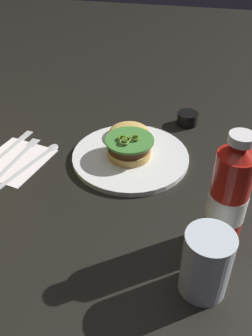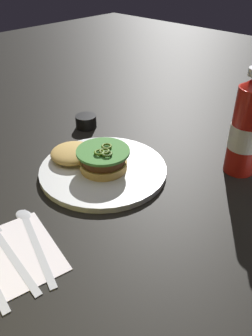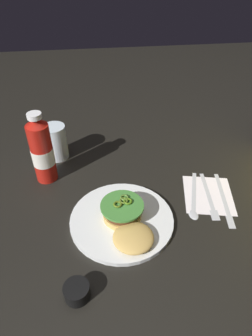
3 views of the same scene
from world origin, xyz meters
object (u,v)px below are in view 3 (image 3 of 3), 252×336
spoon_utensil (194,200)px  burger_sandwich (126,220)px  ketchup_bottle (42,151)px  condiment_cup (77,291)px  dinner_plate (122,220)px  fork_utensil (210,198)px  butter_knife (225,201)px  water_glass (56,142)px  napkin (208,195)px

spoon_utensil → burger_sandwich: bearing=-70.3°
ketchup_bottle → condiment_cup: (0.40, 0.09, -0.09)m
dinner_plate → fork_utensil: bearing=100.5°
ketchup_bottle → butter_knife: (0.18, 0.51, -0.10)m
dinner_plate → spoon_utensil: 0.22m
water_glass → spoon_utensil: bearing=55.8°
water_glass → spoon_utensil: (0.27, 0.40, -0.05)m
napkin → burger_sandwich: bearing=-70.0°
burger_sandwich → butter_knife: size_ratio=0.85×
spoon_utensil → fork_utensil: (-0.00, 0.05, 0.00)m
water_glass → napkin: bearing=60.7°
water_glass → condiment_cup: size_ratio=2.12×
condiment_cup → spoon_utensil: size_ratio=0.29×
dinner_plate → ketchup_bottle: bearing=-134.7°
dinner_plate → condiment_cup: size_ratio=4.93×
burger_sandwich → spoon_utensil: 0.22m
ketchup_bottle → butter_knife: bearing=70.9°
dinner_plate → condiment_cup: (0.19, -0.12, 0.01)m
ketchup_bottle → spoon_utensil: size_ratio=1.18×
spoon_utensil → fork_utensil: 0.05m
napkin → butter_knife: (0.04, 0.04, 0.00)m
burger_sandwich → water_glass: bearing=-150.8°
dinner_plate → napkin: (-0.07, 0.27, -0.00)m
burger_sandwich → fork_utensil: burger_sandwich is taller
dinner_plate → burger_sandwich: bearing=18.5°
dinner_plate → fork_utensil: dinner_plate is taller
condiment_cup → spoon_utensil: condiment_cup is taller
ketchup_bottle → water_glass: size_ratio=1.91×
dinner_plate → fork_utensil: (-0.05, 0.26, -0.00)m
butter_knife → napkin: bearing=-134.9°
dinner_plate → butter_knife: (-0.03, 0.30, -0.00)m
spoon_utensil → butter_knife: size_ratio=0.87×
ketchup_bottle → napkin: bearing=73.5°
ketchup_bottle → fork_utensil: ketchup_bottle is taller
dinner_plate → ketchup_bottle: 0.31m
burger_sandwich → spoon_utensil: size_ratio=0.98×
burger_sandwich → fork_utensil: bearing=106.3°
condiment_cup → napkin: 0.46m
spoon_utensil → fork_utensil: size_ratio=0.98×
fork_utensil → butter_knife: (0.02, 0.04, 0.00)m
spoon_utensil → butter_knife: bearing=79.4°
water_glass → fork_utensil: (0.27, 0.45, -0.05)m
condiment_cup → butter_knife: 0.48m
dinner_plate → napkin: bearing=104.4°
burger_sandwich → water_glass: water_glass is taller
dinner_plate → butter_knife: bearing=96.1°
napkin → spoon_utensil: (0.02, -0.05, 0.00)m
dinner_plate → burger_sandwich: size_ratio=1.47×
water_glass → butter_knife: 0.57m
water_glass → napkin: size_ratio=0.75×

